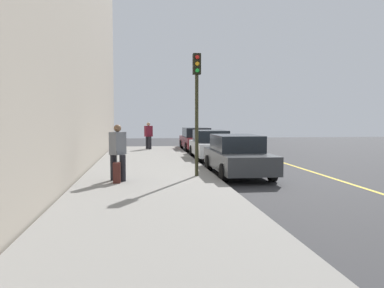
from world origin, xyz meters
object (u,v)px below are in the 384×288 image
(parked_car_maroon, at_px, (196,139))
(pedestrian_burgundy_coat, at_px, (149,135))
(traffic_light_pole, at_px, (197,93))
(parked_car_charcoal, at_px, (237,155))
(pedestrian_grey_coat, at_px, (118,151))
(rolling_suitcase, at_px, (117,172))
(parked_car_white, at_px, (211,145))

(parked_car_maroon, xyz_separation_m, pedestrian_burgundy_coat, (0.27, -3.17, 0.31))
(traffic_light_pole, bearing_deg, parked_car_charcoal, 119.69)
(pedestrian_grey_coat, bearing_deg, traffic_light_pole, 104.52)
(parked_car_charcoal, bearing_deg, pedestrian_burgundy_coat, -164.12)
(rolling_suitcase, bearing_deg, traffic_light_pole, 112.16)
(pedestrian_burgundy_coat, height_order, pedestrian_grey_coat, pedestrian_grey_coat)
(pedestrian_grey_coat, relative_size, rolling_suitcase, 1.81)
(traffic_light_pole, bearing_deg, rolling_suitcase, -67.84)
(parked_car_maroon, xyz_separation_m, traffic_light_pole, (12.26, -1.71, 2.23))
(parked_car_charcoal, xyz_separation_m, pedestrian_grey_coat, (1.63, -4.30, 0.35))
(parked_car_charcoal, bearing_deg, traffic_light_pole, -60.31)
(parked_car_charcoal, distance_m, pedestrian_grey_coat, 4.62)
(parked_car_white, distance_m, rolling_suitcase, 8.91)
(parked_car_white, bearing_deg, parked_car_maroon, 179.84)
(parked_car_charcoal, bearing_deg, parked_car_white, 179.79)
(parked_car_maroon, distance_m, pedestrian_burgundy_coat, 3.20)
(parked_car_white, xyz_separation_m, pedestrian_grey_coat, (7.39, -4.32, 0.35))
(parked_car_maroon, bearing_deg, pedestrian_burgundy_coat, -85.07)
(pedestrian_grey_coat, relative_size, traffic_light_pole, 0.43)
(rolling_suitcase, bearing_deg, parked_car_white, 150.88)
(traffic_light_pole, relative_size, rolling_suitcase, 4.21)
(pedestrian_grey_coat, bearing_deg, pedestrian_burgundy_coat, 174.75)
(pedestrian_grey_coat, distance_m, traffic_light_pole, 3.31)
(pedestrian_burgundy_coat, xyz_separation_m, pedestrian_grey_coat, (12.67, -1.16, 0.04))
(parked_car_charcoal, height_order, pedestrian_burgundy_coat, pedestrian_burgundy_coat)
(pedestrian_grey_coat, bearing_deg, rolling_suitcase, -1.76)
(parked_car_maroon, bearing_deg, parked_car_charcoal, -0.19)
(parked_car_charcoal, xyz_separation_m, pedestrian_burgundy_coat, (-11.03, -3.14, 0.31))
(parked_car_white, distance_m, traffic_light_pole, 7.27)
(pedestrian_burgundy_coat, height_order, rolling_suitcase, pedestrian_burgundy_coat)
(parked_car_charcoal, bearing_deg, pedestrian_grey_coat, -69.21)
(parked_car_white, height_order, pedestrian_burgundy_coat, pedestrian_burgundy_coat)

